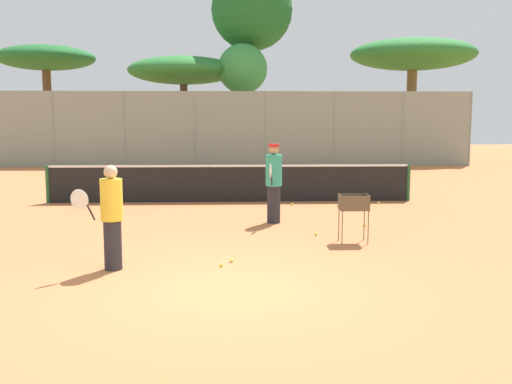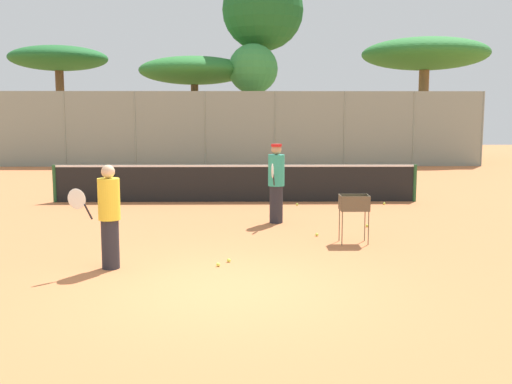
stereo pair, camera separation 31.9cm
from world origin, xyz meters
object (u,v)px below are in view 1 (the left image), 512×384
(tennis_net, at_px, (230,183))
(player_red_cap, at_px, (111,216))
(ball_cart, at_px, (353,206))
(parked_car, at_px, (250,149))
(player_white_outfit, at_px, (274,182))

(tennis_net, bearing_deg, player_red_cap, -104.42)
(player_red_cap, height_order, ball_cart, player_red_cap)
(player_red_cap, bearing_deg, parked_car, -135.05)
(parked_car, bearing_deg, player_red_cap, -97.58)
(tennis_net, height_order, parked_car, parked_car)
(tennis_net, relative_size, ball_cart, 11.00)
(player_white_outfit, height_order, player_red_cap, player_white_outfit)
(tennis_net, distance_m, player_white_outfit, 3.53)
(player_white_outfit, distance_m, player_red_cap, 5.03)
(player_white_outfit, relative_size, parked_car, 0.44)
(player_white_outfit, relative_size, player_red_cap, 1.07)
(ball_cart, height_order, parked_car, parked_car)
(player_white_outfit, height_order, ball_cart, player_white_outfit)
(player_white_outfit, bearing_deg, player_red_cap, -23.92)
(player_red_cap, relative_size, parked_car, 0.41)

